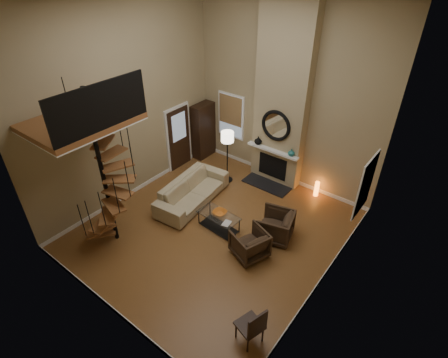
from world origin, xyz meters
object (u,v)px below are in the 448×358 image
Objects in this scene: hutch at (204,131)px; floor_lamp at (227,141)px; coffee_table at (219,220)px; accent_lamp at (317,189)px; sofa at (192,190)px; armchair_near at (278,227)px; side_chair at (253,326)px; armchair_far at (251,245)px.

floor_lamp is (1.63, -0.78, 0.46)m from hutch.
coffee_table is 2.42× the size of accent_lamp.
floor_lamp reaches higher than sofa.
armchair_near is 3.03m from side_chair.
armchair_near is 0.50× the size of floor_lamp.
side_chair is at bearing -77.62° from accent_lamp.
hutch is 2.46× the size of armchair_far.
hutch is 1.87m from floor_lamp.
accent_lamp is 5.20m from side_chair.
sofa is 3.69m from accent_lamp.
coffee_table is at bearing -43.98° from hutch.
armchair_near is (4.26, -2.08, -0.60)m from hutch.
coffee_table is (-1.25, 0.31, -0.07)m from armchair_far.
armchair_far is 2.24m from side_chair.
armchair_near is at bearing -26.05° from hutch.
coffee_table is 1.18× the size of side_chair.
hutch is 7.27m from side_chair.
side_chair is (1.27, -1.84, 0.17)m from armchair_far.
accent_lamp is at bearing -162.28° from armchair_far.
coffee_table is at bearing 139.49° from side_chair.
side_chair is at bearing -130.29° from sofa.
floor_lamp is (-2.46, 2.27, 1.06)m from armchair_far.
armchair_far is 3.24m from accent_lamp.
hutch is at bearing 27.13° from sofa.
armchair_near is 0.87× the size of side_chair.
armchair_near is 1.09× the size of armchair_far.
armchair_near is 1.79× the size of accent_lamp.
floor_lamp is at bearing -131.40° from armchair_near.
side_chair reaches higher than coffee_table.
hutch is at bearing 154.29° from floor_lamp.
sofa reaches higher than accent_lamp.
armchair_far is (-0.17, -0.97, 0.00)m from armchair_near.
hutch is at bearing 136.02° from coffee_table.
sofa is 3.18× the size of armchair_far.
side_chair is (5.36, -4.89, -0.42)m from hutch.
armchair_near is 0.99m from armchair_far.
sofa is 4.64m from side_chair.
floor_lamp is at bearing 121.75° from coffee_table.
accent_lamp is (4.24, 0.18, -0.70)m from hutch.
sofa is at bearing 161.41° from coffee_table.
sofa is 2.16× the size of coffee_table.
armchair_far is 0.46× the size of floor_lamp.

